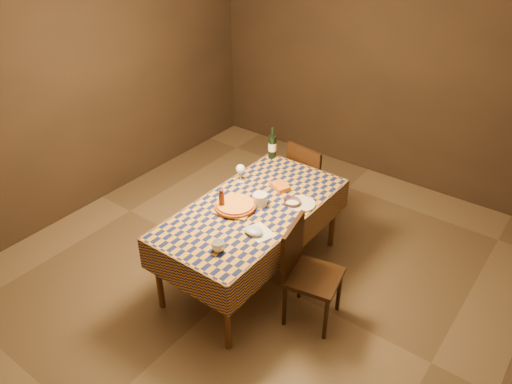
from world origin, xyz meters
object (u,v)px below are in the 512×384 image
pizza (235,205)px  dining_table (253,214)px  bowl (292,203)px  wine_bottle (272,146)px  chair_right (305,268)px  chair_far (309,178)px  cutting_board (235,208)px  white_plate (301,204)px

pizza → dining_table: bearing=46.1°
bowl → wine_bottle: bearing=136.4°
pizza → chair_right: (0.76, -0.05, -0.28)m
bowl → chair_right: bearing=-45.0°
pizza → chair_far: (0.05, 1.19, -0.28)m
chair_far → pizza: bearing=-92.2°
cutting_board → wine_bottle: wine_bottle is taller
wine_bottle → white_plate: bearing=-38.8°
pizza → chair_right: bearing=-3.8°
white_plate → pizza: bearing=-137.0°
white_plate → bowl: bearing=-139.3°
dining_table → pizza: bearing=-133.9°
dining_table → wine_bottle: (-0.39, 0.86, 0.20)m
bowl → wine_bottle: wine_bottle is taller
pizza → wine_bottle: bearing=106.5°
dining_table → chair_right: 0.70m
pizza → bowl: pizza is taller
chair_far → chair_right: bearing=-59.9°
dining_table → white_plate: white_plate is taller
white_plate → chair_far: (-0.38, 0.79, -0.25)m
pizza → white_plate: size_ratio=1.76×
wine_bottle → chair_right: 1.51m
dining_table → chair_far: (-0.06, 1.08, -0.17)m
cutting_board → dining_table: bearing=46.1°
bowl → wine_bottle: size_ratio=0.45×
white_plate → wine_bottle: bearing=141.2°
bowl → dining_table: bearing=-137.9°
pizza → white_plate: 0.58m
pizza → bowl: 0.50m
chair_far → chair_right: 1.43m
dining_table → pizza: pizza is taller
wine_bottle → chair_right: wine_bottle is taller
pizza → white_plate: (0.43, 0.40, -0.03)m
white_plate → chair_far: size_ratio=0.28×
pizza → white_plate: pizza is taller
chair_far → chair_right: size_ratio=1.00×
bowl → white_plate: bowl is taller
cutting_board → wine_bottle: (-0.29, 0.97, 0.12)m
chair_far → chair_right: (0.72, -1.24, 0.00)m
dining_table → cutting_board: cutting_board is taller
dining_table → chair_far: chair_far is taller
white_plate → chair_right: bearing=-52.9°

